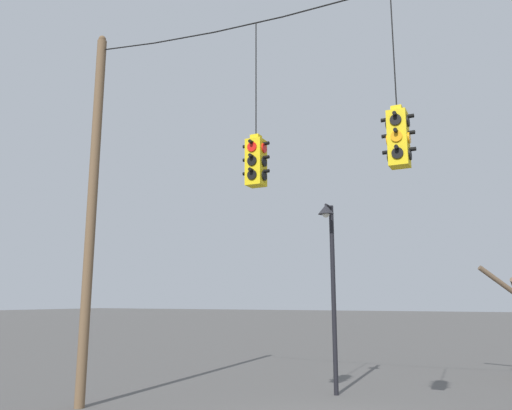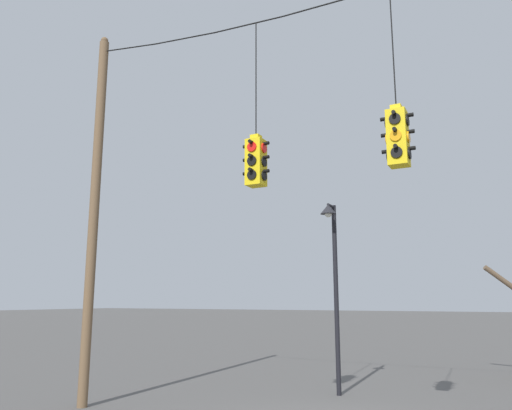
{
  "view_description": "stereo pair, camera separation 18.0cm",
  "coord_description": "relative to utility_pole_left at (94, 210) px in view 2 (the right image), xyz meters",
  "views": [
    {
      "loc": [
        2.83,
        -9.16,
        2.35
      ],
      "look_at": [
        -1.45,
        -0.45,
        4.19
      ],
      "focal_mm": 35.0,
      "sensor_mm": 36.0,
      "label": 1
    },
    {
      "loc": [
        2.99,
        -9.08,
        2.35
      ],
      "look_at": [
        -1.45,
        -0.45,
        4.19
      ],
      "focal_mm": 35.0,
      "sensor_mm": 36.0,
      "label": 2
    }
  ],
  "objects": [
    {
      "name": "traffic_light_near_right_pole",
      "position": [
        7.16,
        0.0,
        0.73
      ],
      "size": [
        0.58,
        0.58,
        3.5
      ],
      "color": "yellow"
    },
    {
      "name": "utility_pole_left",
      "position": [
        0.0,
        0.0,
        0.0
      ],
      "size": [
        0.23,
        0.23,
        8.93
      ],
      "color": "brown",
      "rests_on": "ground_plane"
    },
    {
      "name": "street_lamp",
      "position": [
        4.64,
        3.78,
        -1.11
      ],
      "size": [
        0.41,
        0.72,
        4.82
      ],
      "color": "black",
      "rests_on": "ground_plane"
    },
    {
      "name": "traffic_light_over_intersection",
      "position": [
        4.34,
        0.0,
        0.64
      ],
      "size": [
        0.58,
        0.58,
        3.56
      ],
      "color": "yellow"
    },
    {
      "name": "span_wire",
      "position": [
        5.79,
        -0.0,
        3.81
      ],
      "size": [
        11.58,
        0.03,
        0.45
      ],
      "color": "black"
    }
  ]
}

